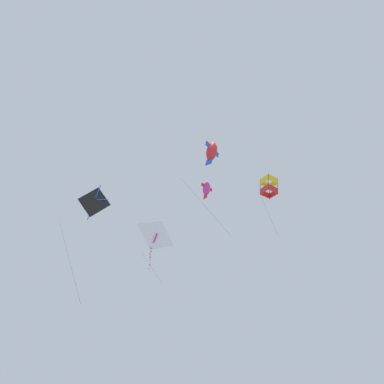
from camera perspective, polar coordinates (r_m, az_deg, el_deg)
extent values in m
cube|color=yellow|center=(30.55, 13.30, 1.43)|extent=(0.22, 1.13, 0.59)
cube|color=yellow|center=(29.86, 14.71, 2.37)|extent=(0.22, 1.13, 0.59)
cube|color=yellow|center=(29.90, 13.18, 2.30)|extent=(1.25, 0.06, 0.88)
cube|color=yellow|center=(30.51, 14.80, 1.49)|extent=(1.25, 0.06, 0.88)
cube|color=red|center=(29.92, 13.29, -0.35)|extent=(0.22, 1.13, 0.59)
cube|color=red|center=(29.21, 14.73, 0.57)|extent=(0.22, 1.13, 0.59)
cube|color=red|center=(29.26, 13.16, 0.50)|extent=(1.25, 0.06, 0.88)
cube|color=red|center=(29.88, 14.82, -0.29)|extent=(1.25, 0.06, 0.88)
cylinder|color=#332D28|center=(29.93, 12.47, 0.95)|extent=(0.52, 0.06, 1.77)
cylinder|color=#332D28|center=(30.54, 14.10, 0.17)|extent=(0.52, 0.06, 1.77)
cylinder|color=#332D28|center=(29.22, 13.89, 1.89)|extent=(0.52, 0.06, 1.77)
cylinder|color=#332D28|center=(29.84, 15.53, 1.07)|extent=(0.52, 0.06, 1.77)
cylinder|color=#47474C|center=(28.23, 13.94, -3.97)|extent=(0.18, 1.07, 4.16)
cube|color=black|center=(23.57, -17.59, -1.77)|extent=(0.88, 2.29, 2.26)
cylinder|color=blue|center=(23.61, -17.60, -1.78)|extent=(1.40, 0.10, 2.45)
cylinder|color=blue|center=(23.66, -17.43, -1.32)|extent=(0.94, 1.75, 0.06)
cylinder|color=#47474C|center=(23.03, -21.63, -11.75)|extent=(0.33, 2.96, 5.26)
pyramid|color=white|center=(26.53, -6.70, -7.98)|extent=(1.78, 3.10, 1.72)
cube|color=#DB2D93|center=(26.61, -7.10, -8.43)|extent=(0.98, 0.37, 1.08)
cube|color=#DB2D93|center=(26.77, -6.07, -6.44)|extent=(0.36, 0.74, 0.20)
cylinder|color=#47474C|center=(26.18, -7.49, -10.02)|extent=(0.03, 0.04, 0.27)
cube|color=red|center=(26.09, -7.53, -10.24)|extent=(0.06, 0.17, 0.06)
cylinder|color=#47474C|center=(26.05, -7.56, -10.55)|extent=(0.06, 0.11, 0.27)
cube|color=red|center=(26.02, -7.58, -10.86)|extent=(0.11, 0.15, 0.06)
cylinder|color=#47474C|center=(25.94, -7.67, -11.08)|extent=(0.07, 0.01, 0.27)
cube|color=red|center=(25.85, -7.76, -11.30)|extent=(0.11, 0.15, 0.06)
cylinder|color=#47474C|center=(25.78, -7.72, -11.56)|extent=(0.06, 0.02, 0.27)
cube|color=red|center=(25.71, -7.69, -11.82)|extent=(0.03, 0.17, 0.06)
cylinder|color=#47474C|center=(25.59, -7.72, -12.00)|extent=(0.05, 0.11, 0.27)
cube|color=red|center=(25.47, -7.75, -12.18)|extent=(0.13, 0.14, 0.06)
cylinder|color=#47474C|center=(25.39, -7.73, -12.43)|extent=(0.05, 0.03, 0.27)
cube|color=red|center=(25.32, -7.71, -12.69)|extent=(0.17, 0.08, 0.06)
cylinder|color=#47474C|center=(25.25, -7.73, -12.95)|extent=(0.02, 0.02, 0.27)
cube|color=red|center=(25.18, -7.75, -13.21)|extent=(0.03, 0.17, 0.06)
cylinder|color=#47474C|center=(25.13, -7.85, -13.50)|extent=(0.04, 0.09, 0.27)
cube|color=red|center=(25.09, -7.96, -13.78)|extent=(0.15, 0.11, 0.06)
cylinder|color=#47474C|center=(26.25, -7.46, -13.65)|extent=(1.04, 1.67, 2.94)
ellipsoid|color=#DB2D93|center=(25.40, 2.69, 0.60)|extent=(0.93, 0.77, 1.40)
cube|color=red|center=(25.34, 2.16, 1.23)|extent=(0.18, 0.48, 0.29)
cube|color=red|center=(25.65, 3.31, 0.54)|extent=(0.18, 0.48, 0.29)
cube|color=red|center=(24.96, 2.48, -0.82)|extent=(0.49, 0.13, 0.49)
sphere|color=black|center=(25.73, 2.15, 1.31)|extent=(0.14, 0.12, 0.12)
sphere|color=black|center=(25.89, 2.75, 0.96)|extent=(0.14, 0.12, 0.12)
ellipsoid|color=red|center=(27.61, 3.66, 7.51)|extent=(1.72, 1.49, 2.26)
cube|color=blue|center=(27.52, 3.08, 8.59)|extent=(0.45, 0.76, 0.46)
cube|color=blue|center=(28.06, 4.42, 7.19)|extent=(0.45, 0.76, 0.46)
cube|color=blue|center=(26.80, 3.17, 5.62)|extent=(0.78, 0.37, 0.81)
sphere|color=black|center=(28.15, 2.92, 8.60)|extent=(0.25, 0.23, 0.20)
sphere|color=black|center=(28.43, 3.62, 7.88)|extent=(0.25, 0.23, 0.20)
cylinder|color=#47474C|center=(25.82, 2.35, -2.51)|extent=(1.35, 3.98, 6.12)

